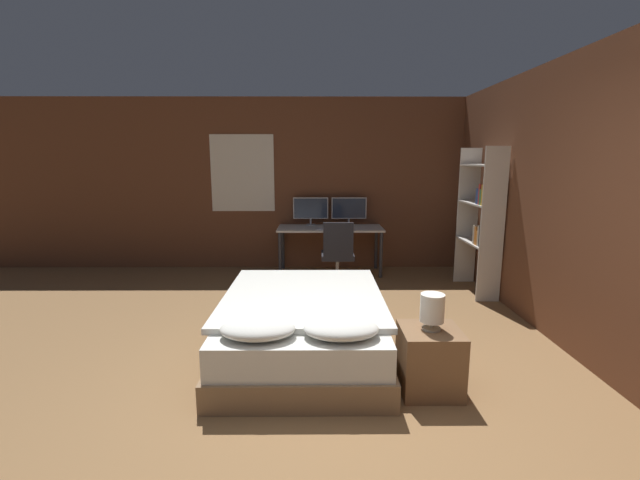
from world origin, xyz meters
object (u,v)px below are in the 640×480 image
Objects in this scene: bed at (303,325)px; monitor_right at (349,209)px; computer_mouse at (350,228)px; bookshelf at (482,216)px; nightstand at (430,360)px; desk at (330,232)px; office_chair at (338,261)px; monitor_left at (311,209)px; bedside_lamp at (432,309)px; keyboard at (331,229)px.

monitor_right is at bearing 78.32° from bed.
bookshelf is at bearing -26.67° from computer_mouse.
desk reaches higher than nightstand.
nightstand is 0.90× the size of monitor_right.
desk is at bearing 83.39° from bed.
nightstand is 0.53× the size of office_chair.
computer_mouse is at bearing -36.69° from monitor_left.
bookshelf is (1.93, -1.04, 0.39)m from desk.
nightstand is (0.98, -0.65, -0.02)m from bed.
office_chair is at bearing 101.91° from bedside_lamp.
nightstand is 1.79× the size of bedside_lamp.
nightstand is 0.26× the size of bookshelf.
nightstand is 3.56m from desk.
bookshelf reaches higher than bedside_lamp.
bookshelf is (1.63, -0.82, 0.29)m from computer_mouse.
bedside_lamp reaches higher than keyboard.
bedside_lamp is (0.98, -0.65, 0.39)m from bed.
desk is at bearing 90.00° from keyboard.
keyboard is 5.88× the size of computer_mouse.
monitor_right reaches higher than office_chair.
bedside_lamp is 3.53m from desk.
keyboard is 0.22× the size of bookshelf.
desk is 0.80m from office_chair.
bedside_lamp is 0.50× the size of monitor_right.
bedside_lamp is at bearing -78.09° from office_chair.
keyboard is at bearing 82.83° from bed.
monitor_right reaches higher than desk.
bedside_lamp is at bearing -117.62° from bookshelf.
keyboard reaches higher than nightstand.
office_chair reaches higher than computer_mouse.
bed reaches higher than nightstand.
bed is at bearing -96.61° from desk.
monitor_left is at bearing 143.42° from desk.
bed is at bearing -97.17° from keyboard.
bed is at bearing 146.58° from bedside_lamp.
monitor_left is at bearing 143.31° from computer_mouse.
monitor_right is at bearing 142.09° from bookshelf.
monitor_left is at bearing 180.00° from monitor_right.
monitor_left is (-0.96, 3.70, 0.32)m from bedside_lamp.
bed is at bearing -141.68° from bookshelf.
monitor_right is at bearing 89.10° from computer_mouse.
office_chair is (0.41, 2.07, 0.10)m from bed.
monitor_right is at bearing 55.83° from keyboard.
office_chair reaches higher than desk.
monitor_right is 2.06m from bookshelf.
desk is 2.91× the size of monitor_left.
nightstand is 0.41m from bedside_lamp.
monitor_left reaches higher than computer_mouse.
bedside_lamp is 0.50× the size of monitor_left.
bedside_lamp is (0.00, 0.00, 0.41)m from nightstand.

